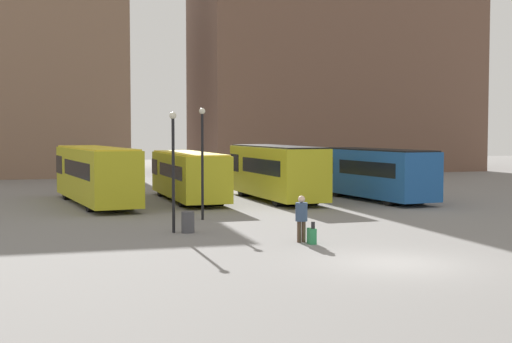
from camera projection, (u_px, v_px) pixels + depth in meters
The scene contains 10 objects.
ground_plane at pixel (395, 263), 21.89m from camera, with size 160.00×160.00×0.00m, color slate.
bus_0 at pixel (95, 173), 39.25m from camera, with size 4.16×11.67×3.16m.
bus_1 at pixel (188, 174), 41.34m from camera, with size 2.93×10.29×2.81m.
bus_2 at pixel (275, 171), 41.58m from camera, with size 3.16×10.17×3.19m.
bus_3 at pixel (375, 172), 41.62m from camera, with size 3.63×9.56×3.01m.
traveler at pixel (301, 215), 25.94m from camera, with size 0.46×0.46×1.71m.
suitcase at pixel (312, 236), 25.60m from camera, with size 0.26×0.42×0.82m.
lamp_post_0 at pixel (202, 153), 32.36m from camera, with size 0.28×0.28×5.09m.
lamp_post_1 at pixel (173, 161), 28.27m from camera, with size 0.28×0.28×4.81m.
trash_bin at pixel (188, 222), 28.38m from camera, with size 0.52×0.52×0.85m.
Camera 1 is at (-9.95, -19.75, 4.08)m, focal length 50.00 mm.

